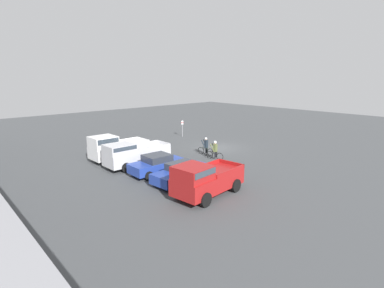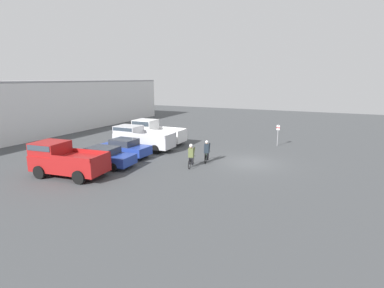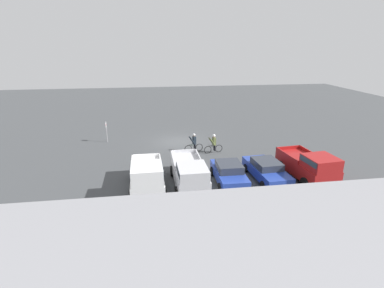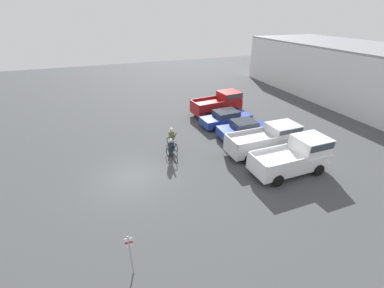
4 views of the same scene
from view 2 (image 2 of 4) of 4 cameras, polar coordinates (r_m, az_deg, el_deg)
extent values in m
plane|color=#424447|center=(23.36, 10.75, -3.49)|extent=(80.00, 80.00, 0.00)
cube|color=silver|center=(39.58, -31.44, 5.68)|extent=(43.47, 10.91, 5.83)
cube|color=gray|center=(39.43, -31.93, 10.02)|extent=(43.47, 10.91, 0.20)
cube|color=maroon|center=(21.12, -22.28, -3.40)|extent=(2.56, 5.13, 1.02)
cube|color=maroon|center=(21.91, -25.40, -0.66)|extent=(2.11, 2.16, 0.82)
cube|color=#333D47|center=(21.88, -25.44, -0.21)|extent=(2.15, 2.01, 0.36)
cube|color=maroon|center=(19.60, -22.18, -2.66)|extent=(0.37, 2.96, 0.25)
cube|color=maroon|center=(21.09, -18.62, -1.37)|extent=(0.37, 2.96, 0.25)
cube|color=maroon|center=(19.46, -17.04, -2.38)|extent=(2.08, 0.29, 0.25)
cylinder|color=black|center=(21.58, -27.08, -4.81)|extent=(0.30, 0.88, 0.86)
cylinder|color=black|center=(22.99, -23.36, -3.46)|extent=(0.30, 0.88, 0.86)
cylinder|color=black|center=(19.52, -20.79, -5.96)|extent=(0.30, 0.88, 0.86)
cylinder|color=black|center=(21.08, -17.17, -4.37)|extent=(0.30, 0.88, 0.86)
cube|color=#233D9E|center=(22.89, -16.56, -2.57)|extent=(2.15, 4.79, 0.68)
cube|color=#2D333D|center=(22.75, -16.65, -1.16)|extent=(1.80, 2.21, 0.48)
cylinder|color=black|center=(23.23, -20.83, -3.41)|extent=(0.22, 0.62, 0.61)
cylinder|color=black|center=(24.57, -17.99, -2.36)|extent=(0.22, 0.62, 0.61)
cylinder|color=black|center=(21.38, -14.81, -4.33)|extent=(0.22, 0.62, 0.61)
cylinder|color=black|center=(22.83, -12.12, -3.13)|extent=(0.22, 0.62, 0.61)
cube|color=#233D9E|center=(25.10, -12.74, -0.98)|extent=(1.90, 4.30, 0.70)
cube|color=#2D333D|center=(24.97, -12.80, 0.36)|extent=(1.67, 1.95, 0.51)
cylinder|color=black|center=(25.38, -16.40, -1.74)|extent=(0.19, 0.67, 0.67)
cylinder|color=black|center=(26.70, -13.78, -0.89)|extent=(0.19, 0.67, 0.67)
cylinder|color=black|center=(23.66, -11.49, -2.49)|extent=(0.19, 0.67, 0.67)
cylinder|color=black|center=(25.07, -8.97, -1.54)|extent=(0.19, 0.67, 0.67)
cube|color=silver|center=(27.24, -9.12, 0.72)|extent=(2.02, 5.53, 1.03)
cube|color=silver|center=(28.02, -12.01, 2.72)|extent=(1.83, 2.22, 0.69)
cube|color=#333D47|center=(27.99, -12.02, 3.03)|extent=(1.89, 2.04, 0.30)
cube|color=silver|center=(25.75, -8.27, 1.53)|extent=(0.11, 3.30, 0.25)
cube|color=silver|center=(27.33, -6.15, 2.22)|extent=(0.11, 3.30, 0.25)
cube|color=silver|center=(25.74, -4.12, 1.63)|extent=(1.97, 0.10, 0.25)
cylinder|color=black|center=(27.54, -13.18, -0.34)|extent=(0.23, 0.78, 0.78)
cylinder|color=black|center=(29.08, -10.83, 0.44)|extent=(0.23, 0.78, 0.78)
cylinder|color=black|center=(25.63, -7.10, -1.04)|extent=(0.23, 0.78, 0.78)
cylinder|color=black|center=(27.28, -4.96, -0.17)|extent=(0.23, 0.78, 0.78)
cube|color=white|center=(29.62, -6.27, 1.65)|extent=(2.14, 5.18, 0.95)
cube|color=white|center=(30.25, -8.84, 3.66)|extent=(1.92, 2.09, 0.99)
cube|color=#333D47|center=(30.22, -8.86, 4.07)|extent=(1.98, 1.93, 0.44)
cube|color=white|center=(28.16, -5.49, 2.34)|extent=(0.13, 3.09, 0.25)
cube|color=white|center=(29.87, -3.63, 2.95)|extent=(0.13, 3.09, 0.25)
cube|color=white|center=(28.33, -1.85, 2.45)|extent=(2.05, 0.11, 0.25)
cylinder|color=black|center=(29.68, -9.91, 0.70)|extent=(0.23, 0.77, 0.77)
cylinder|color=black|center=(31.37, -7.83, 1.40)|extent=(0.23, 0.77, 0.77)
cylinder|color=black|center=(28.06, -4.48, 0.17)|extent=(0.23, 0.77, 0.77)
cylinder|color=black|center=(29.84, -2.60, 0.94)|extent=(0.23, 0.77, 0.77)
torus|color=black|center=(23.62, 3.03, -2.30)|extent=(0.69, 0.19, 0.70)
torus|color=black|center=(22.63, 2.57, -2.95)|extent=(0.69, 0.19, 0.70)
cylinder|color=#2D5133|center=(23.08, 2.81, -2.21)|extent=(0.54, 0.15, 0.37)
cylinder|color=#2D5133|center=(23.04, 2.81, -1.74)|extent=(0.57, 0.15, 0.04)
cylinder|color=#2D5133|center=(22.91, 2.73, -2.32)|extent=(0.04, 0.04, 0.34)
cylinder|color=#2D5133|center=(23.40, 2.98, -1.46)|extent=(0.12, 0.45, 0.02)
cylinder|color=black|center=(23.01, 2.54, -2.36)|extent=(0.14, 0.14, 0.52)
cylinder|color=black|center=(22.98, 2.98, -2.38)|extent=(0.14, 0.14, 0.52)
cube|color=#1E2833|center=(22.90, 2.80, -0.87)|extent=(0.31, 0.40, 0.69)
cylinder|color=#1E2833|center=(23.13, 2.48, -0.74)|extent=(0.53, 0.20, 0.74)
cylinder|color=#1E2833|center=(23.07, 3.31, -0.78)|extent=(0.53, 0.20, 0.74)
sphere|color=tan|center=(22.82, 2.82, 0.25)|extent=(0.22, 0.22, 0.22)
sphere|color=silver|center=(22.81, 2.82, 0.39)|extent=(0.24, 0.24, 0.24)
torus|color=black|center=(22.34, 0.14, -3.14)|extent=(0.69, 0.19, 0.70)
torus|color=black|center=(21.34, -0.50, -3.89)|extent=(0.69, 0.19, 0.70)
cylinder|color=black|center=(21.80, -0.17, -3.07)|extent=(0.55, 0.15, 0.37)
cylinder|color=black|center=(21.74, -0.17, -2.58)|extent=(0.58, 0.16, 0.04)
cylinder|color=black|center=(21.62, -0.28, -3.20)|extent=(0.04, 0.04, 0.34)
cylinder|color=black|center=(22.12, 0.07, -2.25)|extent=(0.12, 0.45, 0.02)
cylinder|color=black|center=(21.73, -0.46, -3.23)|extent=(0.14, 0.14, 0.52)
cylinder|color=black|center=(21.69, 0.00, -3.26)|extent=(0.14, 0.14, 0.52)
cube|color=#5B6638|center=(21.60, -0.20, -1.68)|extent=(0.31, 0.40, 0.68)
cylinder|color=#5B6638|center=(21.84, -0.51, -1.53)|extent=(0.54, 0.20, 0.73)
cylinder|color=#5B6638|center=(21.77, 0.36, -1.57)|extent=(0.54, 0.20, 0.73)
sphere|color=tan|center=(21.52, -0.19, -0.48)|extent=(0.24, 0.24, 0.24)
sphere|color=silver|center=(21.51, -0.19, -0.32)|extent=(0.27, 0.27, 0.27)
cylinder|color=#9E9EA3|center=(29.55, 16.01, 1.64)|extent=(0.06, 0.06, 2.07)
cube|color=white|center=(29.43, 16.10, 2.99)|extent=(0.04, 0.30, 0.45)
cube|color=red|center=(29.43, 16.10, 2.99)|extent=(0.05, 0.30, 0.10)
camera|label=1|loc=(27.97, -63.41, 7.77)|focal=28.00mm
camera|label=3|loc=(41.59, -29.80, 14.86)|focal=28.00mm
camera|label=4|loc=(36.40, 19.00, 16.91)|focal=24.00mm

